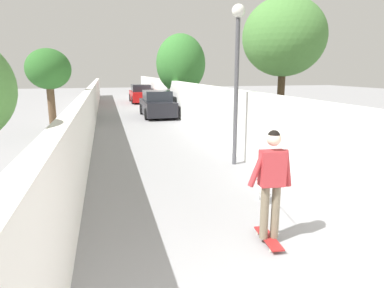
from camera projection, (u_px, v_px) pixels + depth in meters
ground_plane at (143, 126)px, 16.44m from camera, size 80.00×80.00×0.00m
wall_left at (89, 114)px, 13.76m from camera, size 48.00×0.30×1.88m
fence_right at (201, 108)px, 14.91m from camera, size 48.00×0.30×2.09m
tree_right_near at (284, 38)px, 10.43m from camera, size 2.60×2.60×4.94m
tree_left_mid at (48, 70)px, 13.95m from camera, size 1.83×1.83×3.60m
tree_right_far at (181, 64)px, 21.25m from camera, size 3.13×3.13×4.98m
lamp_post at (237, 58)px, 9.17m from camera, size 0.36×0.36×4.43m
skateboard at (268, 238)px, 5.32m from camera, size 0.81×0.27×0.08m
person_skateboarder at (272, 176)px, 5.10m from camera, size 0.25×0.71×1.74m
dog at (263, 189)px, 6.95m from camera, size 1.91×0.81×1.06m
car_near at (157, 105)px, 19.86m from camera, size 4.07×1.80×1.54m
car_far at (141, 94)px, 28.76m from camera, size 4.15×1.80×1.54m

